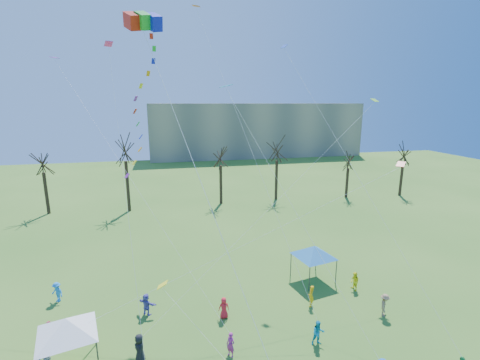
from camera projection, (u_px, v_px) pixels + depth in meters
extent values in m
cube|color=gray|center=(256.00, 130.00, 97.32)|extent=(60.00, 14.00, 15.00)
cylinder|color=black|center=(46.00, 193.00, 46.32)|extent=(0.44, 0.44, 5.88)
cylinder|color=black|center=(128.00, 186.00, 47.33)|extent=(0.44, 0.44, 7.26)
cylinder|color=black|center=(221.00, 185.00, 51.01)|extent=(0.44, 0.44, 5.93)
cylinder|color=black|center=(276.00, 180.00, 53.21)|extent=(0.44, 0.44, 6.34)
cylinder|color=black|center=(347.00, 183.00, 54.53)|extent=(0.44, 0.44, 4.86)
cylinder|color=black|center=(401.00, 179.00, 55.51)|extent=(0.44, 0.44, 5.67)
cube|color=red|center=(132.00, 21.00, 18.15)|extent=(0.98, 1.33, 1.18)
cube|color=green|center=(143.00, 22.00, 18.27)|extent=(0.98, 1.33, 1.18)
cube|color=#0F18BC|center=(154.00, 22.00, 18.40)|extent=(0.98, 1.33, 1.18)
cylinder|color=white|center=(209.00, 203.00, 15.90)|extent=(0.02, 0.02, 20.25)
cylinder|color=#3F3F44|center=(98.00, 359.00, 18.78)|extent=(0.09, 0.09, 2.31)
cylinder|color=#3F3F44|center=(43.00, 343.00, 20.00)|extent=(0.09, 0.09, 2.31)
cylinder|color=#3F3F44|center=(94.00, 329.00, 21.27)|extent=(0.09, 0.09, 2.31)
pyramid|color=white|center=(66.00, 326.00, 19.02)|extent=(4.27, 4.27, 0.99)
cylinder|color=#3F3F44|center=(309.00, 279.00, 27.37)|extent=(0.09, 0.09, 2.24)
cylinder|color=#3F3F44|center=(336.00, 272.00, 28.49)|extent=(0.09, 0.09, 2.24)
cylinder|color=#3F3F44|center=(291.00, 264.00, 29.83)|extent=(0.09, 0.09, 2.24)
cylinder|color=#3F3F44|center=(316.00, 259.00, 30.95)|extent=(0.09, 0.09, 2.24)
pyramid|color=#236EB0|center=(314.00, 251.00, 28.80)|extent=(4.17, 4.17, 0.96)
imported|color=silver|center=(46.00, 355.00, 19.57)|extent=(1.07, 1.51, 1.57)
imported|color=black|center=(140.00, 348.00, 19.91)|extent=(0.73, 0.98, 1.84)
imported|color=#A2287F|center=(231.00, 345.00, 20.39)|extent=(0.66, 0.69, 1.59)
imported|color=#0D97BC|center=(318.00, 333.00, 21.39)|extent=(0.85, 0.69, 1.66)
imported|color=#967652|center=(385.00, 305.00, 24.27)|extent=(1.18, 1.27, 1.72)
imported|color=#D14566|center=(50.00, 334.00, 21.20)|extent=(1.04, 1.05, 1.78)
imported|color=#5D54B8|center=(146.00, 304.00, 24.40)|extent=(1.52, 1.34, 1.67)
imported|color=red|center=(224.00, 308.00, 24.06)|extent=(0.78, 0.51, 1.59)
imported|color=#FFAC0D|center=(311.00, 296.00, 25.46)|extent=(0.63, 0.72, 1.67)
imported|color=#FFF31A|center=(355.00, 282.00, 27.61)|extent=(0.69, 0.84, 1.58)
imported|color=#1C7FE1|center=(57.00, 292.00, 26.02)|extent=(1.20, 1.10, 1.62)
cube|color=#EC27A4|center=(108.00, 44.00, 22.06)|extent=(0.67, 0.74, 0.28)
cylinder|color=white|center=(125.00, 192.00, 19.48)|extent=(0.01, 0.01, 20.12)
cube|color=yellow|center=(162.00, 285.00, 19.04)|extent=(0.66, 0.60, 0.39)
cylinder|color=white|center=(205.00, 337.00, 17.58)|extent=(0.01, 0.01, 7.30)
cube|color=#17A1B3|center=(226.00, 86.00, 22.66)|extent=(0.88, 0.74, 0.22)
cylinder|color=white|center=(295.00, 211.00, 20.27)|extent=(0.01, 0.01, 18.93)
cube|color=blue|center=(284.00, 46.00, 31.29)|extent=(0.72, 0.70, 0.38)
cylinder|color=white|center=(350.00, 163.00, 24.84)|extent=(0.01, 0.01, 26.98)
cube|color=red|center=(401.00, 164.00, 21.96)|extent=(0.78, 0.77, 0.28)
cylinder|color=white|center=(234.00, 250.00, 20.70)|extent=(0.01, 0.01, 24.48)
cube|color=#87E736|center=(375.00, 100.00, 30.08)|extent=(0.59, 0.69, 0.30)
cylinder|color=white|center=(281.00, 197.00, 24.95)|extent=(0.01, 0.01, 26.61)
cube|color=purple|center=(54.00, 58.00, 28.71)|extent=(0.90, 0.92, 0.17)
cylinder|color=white|center=(127.00, 173.00, 24.49)|extent=(0.01, 0.01, 26.46)
cube|color=orange|center=(196.00, 6.00, 29.32)|extent=(0.81, 0.75, 0.15)
cylinder|color=white|center=(248.00, 141.00, 25.30)|extent=(0.01, 0.01, 27.10)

